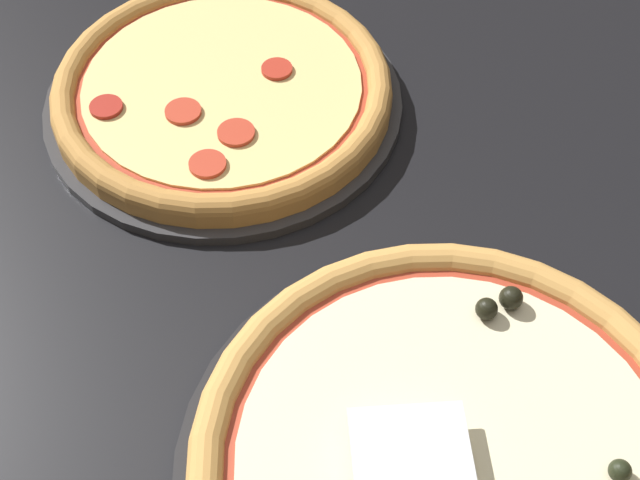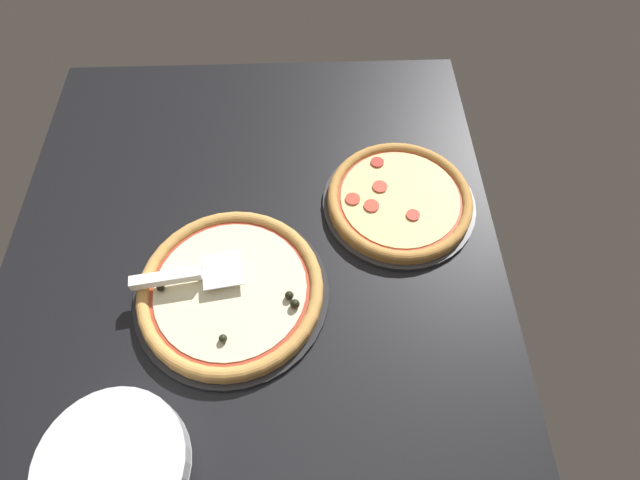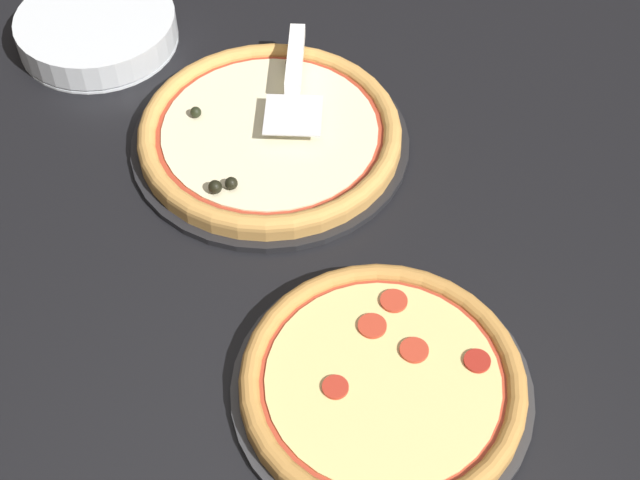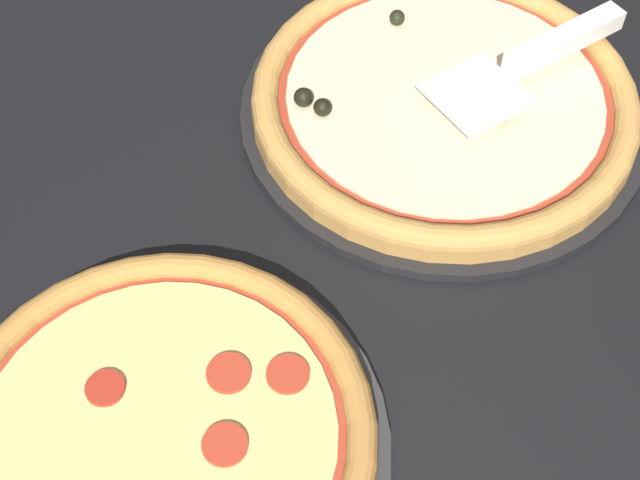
% 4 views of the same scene
% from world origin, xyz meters
% --- Properties ---
extents(ground_plane, '(1.34, 1.05, 0.04)m').
position_xyz_m(ground_plane, '(0.00, 0.00, -0.02)').
color(ground_plane, black).
extents(pizza_pan_front, '(0.39, 0.39, 0.01)m').
position_xyz_m(pizza_pan_front, '(0.03, -0.04, 0.01)').
color(pizza_pan_front, black).
rests_on(pizza_pan_front, ground_plane).
extents(pizza_front, '(0.37, 0.37, 0.04)m').
position_xyz_m(pizza_front, '(0.03, -0.04, 0.02)').
color(pizza_front, '#C68E47').
rests_on(pizza_front, pizza_pan_front).
extents(pizza_pan_back, '(0.34, 0.34, 0.01)m').
position_xyz_m(pizza_pan_back, '(-0.18, 0.32, 0.01)').
color(pizza_pan_back, '#2D2D30').
rests_on(pizza_pan_back, ground_plane).
extents(pizza_back, '(0.32, 0.32, 0.03)m').
position_xyz_m(pizza_back, '(-0.18, 0.32, 0.02)').
color(pizza_back, '#B77F3D').
rests_on(pizza_back, pizza_pan_back).
extents(serving_spatula, '(0.09, 0.22, 0.02)m').
position_xyz_m(serving_spatula, '(0.02, -0.14, 0.06)').
color(serving_spatula, silver).
rests_on(serving_spatula, pizza_front).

